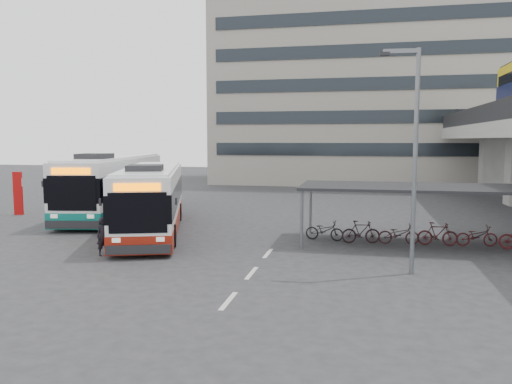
% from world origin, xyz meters
% --- Properties ---
extents(ground, '(120.00, 120.00, 0.00)m').
position_xyz_m(ground, '(0.00, 0.00, 0.00)').
color(ground, '#28282B').
rests_on(ground, ground).
extents(bike_shelter, '(10.00, 4.00, 2.54)m').
position_xyz_m(bike_shelter, '(8.47, 3.00, 1.44)').
color(bike_shelter, '#595B60').
rests_on(bike_shelter, ground).
extents(office_block, '(30.00, 15.00, 25.00)m').
position_xyz_m(office_block, '(6.00, 36.00, 12.50)').
color(office_block, gray).
rests_on(office_block, ground).
extents(road_markings, '(0.15, 7.60, 0.01)m').
position_xyz_m(road_markings, '(2.50, -3.00, 0.01)').
color(road_markings, beige).
rests_on(road_markings, ground).
extents(bus_main, '(6.08, 11.78, 3.43)m').
position_xyz_m(bus_main, '(-3.90, 3.44, 1.59)').
color(bus_main, white).
rests_on(bus_main, ground).
extents(bus_teal, '(4.86, 12.99, 3.76)m').
position_xyz_m(bus_teal, '(-8.53, 8.45, 1.75)').
color(bus_teal, white).
rests_on(bus_teal, ground).
extents(pedestrian, '(0.63, 0.65, 1.50)m').
position_xyz_m(pedestrian, '(-3.71, -1.65, 0.75)').
color(pedestrian, black).
rests_on(pedestrian, ground).
extents(lamp_post, '(1.31, 0.24, 7.44)m').
position_xyz_m(lamp_post, '(7.69, -1.96, 4.24)').
color(lamp_post, '#595B60').
rests_on(lamp_post, ground).
extents(sign_totem_north, '(0.56, 0.26, 2.59)m').
position_xyz_m(sign_totem_north, '(-14.08, 7.01, 1.34)').
color(sign_totem_north, '#AC0A0A').
rests_on(sign_totem_north, ground).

